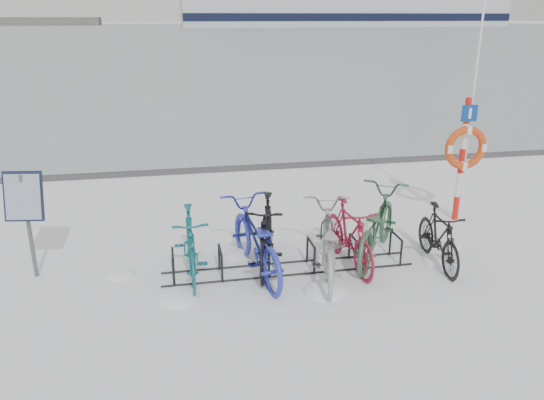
{
  "coord_description": "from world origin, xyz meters",
  "views": [
    {
      "loc": [
        -1.72,
        -7.42,
        3.82
      ],
      "look_at": [
        -0.15,
        0.6,
        0.98
      ],
      "focal_mm": 35.0,
      "sensor_mm": 36.0,
      "label": 1
    }
  ],
  "objects": [
    {
      "name": "quay_edge",
      "position": [
        0.0,
        5.9,
        0.05
      ],
      "size": [
        400.0,
        0.25,
        0.1
      ],
      "primitive_type": "cube",
      "color": "#3F3F42",
      "rests_on": "ground"
    },
    {
      "name": "bike_rack",
      "position": [
        0.0,
        0.0,
        0.18
      ],
      "size": [
        4.0,
        0.48,
        0.46
      ],
      "color": "black",
      "rests_on": "ground"
    },
    {
      "name": "bike_1",
      "position": [
        -0.53,
        0.03,
        0.58
      ],
      "size": [
        1.11,
        2.31,
        1.16
      ],
      "primitive_type": "imported",
      "rotation": [
        0.0,
        0.0,
        3.3
      ],
      "color": "#2935B3",
      "rests_on": "ground"
    },
    {
      "name": "bike_4",
      "position": [
        0.98,
        0.01,
        0.55
      ],
      "size": [
        0.69,
        1.86,
        1.09
      ],
      "primitive_type": "imported",
      "rotation": [
        0.0,
        0.0,
        0.1
      ],
      "color": "maroon",
      "rests_on": "ground"
    },
    {
      "name": "snow_drifts",
      "position": [
        0.09,
        -0.09,
        0.0
      ],
      "size": [
        6.02,
        2.22,
        0.22
      ],
      "color": "white",
      "rests_on": "ground"
    },
    {
      "name": "ice_sheet",
      "position": [
        0.0,
        155.0,
        0.01
      ],
      "size": [
        400.0,
        298.0,
        0.02
      ],
      "primitive_type": "cube",
      "color": "#9EACB2",
      "rests_on": "ground"
    },
    {
      "name": "bike_5",
      "position": [
        1.53,
        0.24,
        0.59
      ],
      "size": [
        1.92,
        2.3,
        1.18
      ],
      "primitive_type": "imported",
      "rotation": [
        0.0,
        0.0,
        2.54
      ],
      "color": "#305C3E",
      "rests_on": "ground"
    },
    {
      "name": "bike_0",
      "position": [
        -1.52,
        0.1,
        0.55
      ],
      "size": [
        0.52,
        1.83,
        1.1
      ],
      "primitive_type": "imported",
      "rotation": [
        0.0,
        0.0,
        0.0
      ],
      "color": "#115E62",
      "rests_on": "ground"
    },
    {
      "name": "ground",
      "position": [
        0.0,
        0.0,
        0.0
      ],
      "size": [
        900.0,
        900.0,
        0.0
      ],
      "primitive_type": "plane",
      "color": "white",
      "rests_on": "ground"
    },
    {
      "name": "bike_6",
      "position": [
        2.42,
        -0.23,
        0.5
      ],
      "size": [
        0.63,
        1.7,
        1.0
      ],
      "primitive_type": "imported",
      "rotation": [
        0.0,
        0.0,
        -0.1
      ],
      "color": "black",
      "rests_on": "ground"
    },
    {
      "name": "lifebuoy_station",
      "position": [
        3.75,
        1.48,
        1.46
      ],
      "size": [
        0.84,
        0.23,
        4.36
      ],
      "color": "red",
      "rests_on": "ground"
    },
    {
      "name": "info_board",
      "position": [
        -3.9,
        0.51,
        1.22
      ],
      "size": [
        0.59,
        0.3,
        1.69
      ],
      "rotation": [
        0.0,
        0.0,
        -0.15
      ],
      "color": "#595B5E",
      "rests_on": "ground"
    },
    {
      "name": "bike_2",
      "position": [
        -0.32,
        0.23,
        0.58
      ],
      "size": [
        1.03,
        2.01,
        1.17
      ],
      "primitive_type": "imported",
      "rotation": [
        0.0,
        0.0,
        -0.26
      ],
      "color": "black",
      "rests_on": "ground"
    },
    {
      "name": "bike_3",
      "position": [
        0.55,
        -0.24,
        0.57
      ],
      "size": [
        1.26,
        2.28,
        1.13
      ],
      "primitive_type": "imported",
      "rotation": [
        0.0,
        0.0,
        2.89
      ],
      "color": "#95989C",
      "rests_on": "ground"
    }
  ]
}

